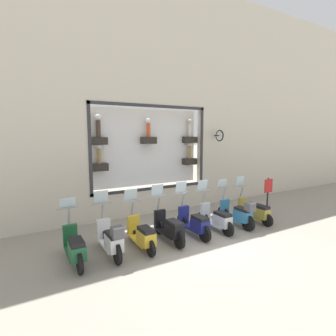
{
  "coord_description": "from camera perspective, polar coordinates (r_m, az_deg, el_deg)",
  "views": [
    {
      "loc": [
        -6.12,
        4.72,
        3.29
      ],
      "look_at": [
        1.95,
        0.09,
        2.08
      ],
      "focal_mm": 28.0,
      "sensor_mm": 36.0,
      "label": 1
    }
  ],
  "objects": [
    {
      "name": "ground_plane",
      "position": [
        8.4,
        7.45,
        -15.69
      ],
      "size": [
        120.0,
        120.0,
        0.0
      ],
      "primitive_type": "plane",
      "color": "gray"
    },
    {
      "name": "scooter_green_7",
      "position": [
        7.3,
        -19.62,
        -16.01
      ],
      "size": [
        1.81,
        0.61,
        1.56
      ],
      "color": "black",
      "rests_on": "ground_plane"
    },
    {
      "name": "building_facade",
      "position": [
        10.92,
        -4.04,
        15.53
      ],
      "size": [
        1.18,
        36.0,
        9.49
      ],
      "color": "beige",
      "rests_on": "ground_plane"
    },
    {
      "name": "scooter_olive_0",
      "position": [
        10.46,
        18.42,
        -8.89
      ],
      "size": [
        1.79,
        0.61,
        1.65
      ],
      "color": "black",
      "rests_on": "ground_plane"
    },
    {
      "name": "scooter_black_4",
      "position": [
        8.19,
        0.37,
        -12.9
      ],
      "size": [
        1.81,
        0.6,
        1.66
      ],
      "color": "black",
      "rests_on": "ground_plane"
    },
    {
      "name": "scooter_white_6",
      "position": [
        7.43,
        -12.28,
        -14.91
      ],
      "size": [
        1.81,
        0.61,
        1.65
      ],
      "color": "black",
      "rests_on": "ground_plane"
    },
    {
      "name": "scooter_teal_1",
      "position": [
        9.76,
        15.0,
        -9.55
      ],
      "size": [
        1.81,
        0.6,
        1.6
      ],
      "color": "black",
      "rests_on": "ground_plane"
    },
    {
      "name": "scooter_yellow_5",
      "position": [
        7.8,
        -5.68,
        -14.24
      ],
      "size": [
        1.79,
        0.61,
        1.6
      ],
      "color": "black",
      "rests_on": "ground_plane"
    },
    {
      "name": "scooter_silver_2",
      "position": [
        9.21,
        10.57,
        -10.8
      ],
      "size": [
        1.8,
        0.6,
        1.65
      ],
      "color": "black",
      "rests_on": "ground_plane"
    },
    {
      "name": "scooter_navy_3",
      "position": [
        8.67,
        5.78,
        -11.79
      ],
      "size": [
        1.81,
        0.61,
        1.67
      ],
      "color": "black",
      "rests_on": "ground_plane"
    },
    {
      "name": "shop_sign_post",
      "position": [
        11.53,
        20.9,
        -5.51
      ],
      "size": [
        0.36,
        0.45,
        1.52
      ],
      "color": "#232326",
      "rests_on": "ground_plane"
    }
  ]
}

